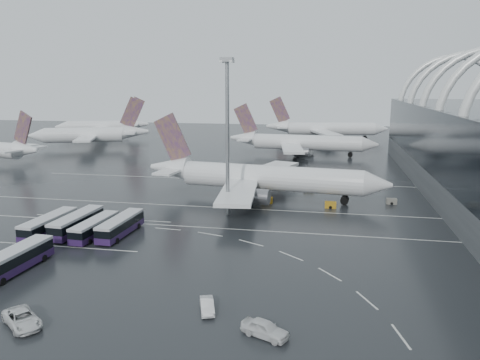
% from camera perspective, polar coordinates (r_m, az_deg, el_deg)
% --- Properties ---
extents(ground, '(420.00, 420.00, 0.00)m').
position_cam_1_polar(ground, '(86.98, -2.14, -5.52)').
color(ground, black).
rests_on(ground, ground).
extents(lane_marking_near, '(120.00, 0.25, 0.01)m').
position_cam_1_polar(lane_marking_near, '(85.12, -2.44, -5.91)').
color(lane_marking_near, silver).
rests_on(lane_marking_near, ground).
extents(lane_marking_mid, '(120.00, 0.25, 0.01)m').
position_cam_1_polar(lane_marking_mid, '(98.24, -0.59, -3.46)').
color(lane_marking_mid, silver).
rests_on(lane_marking_mid, ground).
extents(lane_marking_far, '(120.00, 0.25, 0.01)m').
position_cam_1_polar(lane_marking_far, '(125.05, 1.91, -0.12)').
color(lane_marking_far, silver).
rests_on(lane_marking_far, ground).
extents(bus_bay_line_south, '(28.00, 0.25, 0.01)m').
position_cam_1_polar(bus_bay_line_south, '(81.83, -21.53, -7.50)').
color(bus_bay_line_south, silver).
rests_on(bus_bay_line_south, ground).
extents(bus_bay_line_north, '(28.00, 0.25, 0.01)m').
position_cam_1_polar(bus_bay_line_north, '(95.02, -16.45, -4.49)').
color(bus_bay_line_north, silver).
rests_on(bus_bay_line_north, ground).
extents(airliner_main, '(56.04, 48.80, 18.97)m').
position_cam_1_polar(airliner_main, '(105.60, 2.33, 0.26)').
color(airliner_main, white).
rests_on(airliner_main, ground).
extents(airliner_gate_b, '(53.08, 47.64, 18.43)m').
position_cam_1_polar(airliner_gate_b, '(169.29, 7.26, 4.52)').
color(airliner_gate_b, white).
rests_on(airliner_gate_b, ground).
extents(airliner_gate_c, '(55.19, 50.52, 19.65)m').
position_cam_1_polar(airliner_gate_c, '(217.84, 10.25, 6.13)').
color(airliner_gate_c, white).
rests_on(airliner_gate_c, ground).
extents(jet_remote_mid, '(45.73, 37.21, 20.34)m').
position_cam_1_polar(jet_remote_mid, '(196.56, -17.63, 5.26)').
color(jet_remote_mid, white).
rests_on(jet_remote_mid, ground).
extents(jet_remote_far, '(43.43, 35.29, 19.18)m').
position_cam_1_polar(jet_remote_far, '(235.83, -16.24, 6.28)').
color(jet_remote_far, white).
rests_on(jet_remote_far, ground).
extents(bus_row_near_a, '(3.70, 13.30, 3.24)m').
position_cam_1_polar(bus_row_near_a, '(87.89, -22.24, -5.02)').
color(bus_row_near_a, '#2D1543').
rests_on(bus_row_near_a, ground).
extents(bus_row_near_b, '(3.68, 13.49, 3.29)m').
position_cam_1_polar(bus_row_near_b, '(87.15, -19.28, -4.92)').
color(bus_row_near_b, '#2D1543').
rests_on(bus_row_near_b, ground).
extents(bus_row_near_c, '(3.45, 12.25, 2.98)m').
position_cam_1_polar(bus_row_near_c, '(84.07, -17.28, -5.51)').
color(bus_row_near_c, '#2D1543').
rests_on(bus_row_near_c, ground).
extents(bus_row_near_d, '(3.48, 12.90, 3.15)m').
position_cam_1_polar(bus_row_near_d, '(83.47, -14.36, -5.40)').
color(bus_row_near_d, '#2D1543').
rests_on(bus_row_near_d, ground).
extents(bus_row_far_b, '(3.76, 13.41, 3.27)m').
position_cam_1_polar(bus_row_far_b, '(72.92, -25.75, -8.73)').
color(bus_row_far_b, '#2D1543').
rests_on(bus_row_far_b, ground).
extents(van_curve_a, '(6.55, 5.95, 1.69)m').
position_cam_1_polar(van_curve_a, '(57.82, -25.03, -15.08)').
color(van_curve_a, silver).
rests_on(van_curve_a, ground).
extents(van_curve_b, '(5.62, 4.00, 1.78)m').
position_cam_1_polar(van_curve_b, '(50.94, 3.06, -17.65)').
color(van_curve_b, silver).
rests_on(van_curve_b, ground).
extents(van_curve_c, '(2.78, 4.55, 1.42)m').
position_cam_1_polar(van_curve_c, '(55.93, -4.03, -15.02)').
color(van_curve_c, silver).
rests_on(van_curve_c, ground).
extents(floodlight_mast, '(2.34, 2.34, 30.47)m').
position_cam_1_polar(floodlight_mast, '(90.14, -1.56, 7.53)').
color(floodlight_mast, gray).
rests_on(floodlight_mast, ground).
extents(gse_cart_belly_a, '(2.37, 1.40, 1.29)m').
position_cam_1_polar(gse_cart_belly_a, '(100.25, 10.98, -2.99)').
color(gse_cart_belly_a, '#AC7A16').
rests_on(gse_cart_belly_a, ground).
extents(gse_cart_belly_c, '(2.43, 1.44, 1.33)m').
position_cam_1_polar(gse_cart_belly_c, '(102.32, 3.31, -2.47)').
color(gse_cart_belly_c, '#AC7A16').
rests_on(gse_cart_belly_c, ground).
extents(gse_cart_belly_d, '(2.20, 1.30, 1.20)m').
position_cam_1_polar(gse_cart_belly_d, '(106.74, 17.98, -2.48)').
color(gse_cart_belly_d, slate).
rests_on(gse_cart_belly_d, ground).
extents(gse_cart_belly_e, '(2.51, 1.48, 1.37)m').
position_cam_1_polar(gse_cart_belly_e, '(117.54, 8.43, -0.69)').
color(gse_cart_belly_e, '#AC7A16').
rests_on(gse_cart_belly_e, ground).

